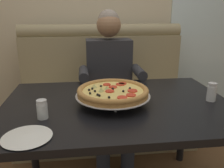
# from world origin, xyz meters

# --- Properties ---
(booth_bench) EXTENTS (1.68, 0.78, 1.13)m
(booth_bench) POSITION_xyz_m (0.00, 0.94, 0.40)
(booth_bench) COLOR #998966
(booth_bench) RESTS_ON ground_plane
(dining_table) EXTENTS (1.38, 0.95, 0.73)m
(dining_table) POSITION_xyz_m (0.00, 0.00, 0.65)
(dining_table) COLOR black
(dining_table) RESTS_ON ground_plane
(diner_main) EXTENTS (0.54, 0.64, 1.27)m
(diner_main) POSITION_xyz_m (0.03, 0.68, 0.71)
(diner_main) COLOR #2D3342
(diner_main) RESTS_ON ground_plane
(pizza) EXTENTS (0.44, 0.44, 0.11)m
(pizza) POSITION_xyz_m (-0.03, -0.02, 0.81)
(pizza) COLOR silver
(pizza) RESTS_ON dining_table
(shaker_parmesan) EXTENTS (0.06, 0.06, 0.10)m
(shaker_parmesan) POSITION_xyz_m (-0.42, -0.17, 0.77)
(shaker_parmesan) COLOR white
(shaker_parmesan) RESTS_ON dining_table
(shaker_pepper_flakes) EXTENTS (0.06, 0.06, 0.11)m
(shaker_pepper_flakes) POSITION_xyz_m (0.57, -0.04, 0.78)
(shaker_pepper_flakes) COLOR white
(shaker_pepper_flakes) RESTS_ON dining_table
(plate_near_left) EXTENTS (0.22, 0.22, 0.02)m
(plate_near_left) POSITION_xyz_m (-0.46, -0.36, 0.74)
(plate_near_left) COLOR white
(plate_near_left) RESTS_ON dining_table
(patio_chair) EXTENTS (0.41, 0.42, 0.86)m
(patio_chair) POSITION_xyz_m (1.18, 2.19, 0.52)
(patio_chair) COLOR black
(patio_chair) RESTS_ON ground_plane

